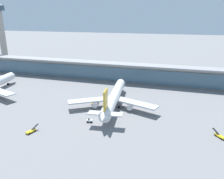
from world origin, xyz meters
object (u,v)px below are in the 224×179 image
object	(u,v)px
service_truck_near_nose_yellow	(31,131)
service_truck_under_wing_yellow	(219,136)
control_tower	(1,30)
service_truck_by_tail_white	(89,121)
service_truck_mid_apron_yellow	(94,104)
airliner_centre_stand	(114,98)

from	to	relation	value
service_truck_near_nose_yellow	service_truck_under_wing_yellow	world-z (taller)	same
service_truck_under_wing_yellow	control_tower	distance (m)	227.29
service_truck_near_nose_yellow	service_truck_under_wing_yellow	bearing A→B (deg)	13.98
service_truck_near_nose_yellow	service_truck_under_wing_yellow	xyz separation A→B (m)	(82.64, 20.58, 0.00)
service_truck_by_tail_white	control_tower	world-z (taller)	control_tower
service_truck_mid_apron_yellow	airliner_centre_stand	bearing A→B (deg)	5.62
service_truck_near_nose_yellow	service_truck_mid_apron_yellow	bearing A→B (deg)	68.91
service_truck_mid_apron_yellow	service_truck_by_tail_white	distance (m)	23.17
service_truck_near_nose_yellow	service_truck_by_tail_white	bearing A→B (deg)	39.03
airliner_centre_stand	service_truck_under_wing_yellow	size ratio (longest dim) A/B	11.07
service_truck_under_wing_yellow	service_truck_by_tail_white	size ratio (longest dim) A/B	1.95
airliner_centre_stand	service_truck_near_nose_yellow	world-z (taller)	airliner_centre_stand
control_tower	service_truck_by_tail_white	bearing A→B (deg)	-36.08
service_truck_mid_apron_yellow	control_tower	bearing A→B (deg)	149.17
service_truck_mid_apron_yellow	service_truck_by_tail_white	world-z (taller)	same
service_truck_by_tail_white	control_tower	bearing A→B (deg)	143.92
service_truck_under_wing_yellow	service_truck_by_tail_white	world-z (taller)	service_truck_under_wing_yellow
service_truck_mid_apron_yellow	control_tower	size ratio (longest dim) A/B	0.05
airliner_centre_stand	service_truck_mid_apron_yellow	size ratio (longest dim) A/B	20.98
service_truck_near_nose_yellow	control_tower	xyz separation A→B (m)	(-118.49, 119.80, 36.89)
service_truck_under_wing_yellow	control_tower	bearing A→B (deg)	153.74
airliner_centre_stand	service_truck_mid_apron_yellow	xyz separation A→B (m)	(-12.23, -1.20, -4.86)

